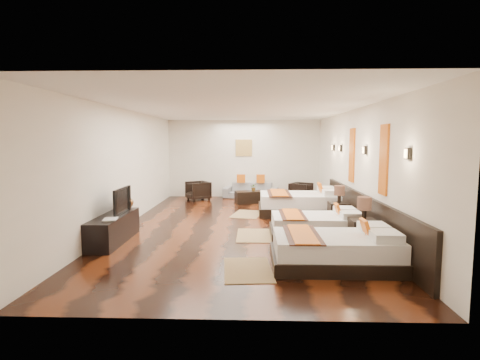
{
  "coord_description": "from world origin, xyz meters",
  "views": [
    {
      "loc": [
        0.31,
        -8.81,
        2.04
      ],
      "look_at": [
        0.01,
        0.15,
        1.1
      ],
      "focal_mm": 27.79,
      "sensor_mm": 36.0,
      "label": 1
    }
  ],
  "objects_px": {
    "book": "(103,220)",
    "tv_console": "(114,229)",
    "armchair_right": "(301,191)",
    "bed_near": "(337,250)",
    "bed_far": "(302,203)",
    "coffee_table": "(251,197)",
    "armchair_left": "(198,191)",
    "figurine": "(125,201)",
    "table_plant": "(254,187)",
    "nightstand_b": "(339,211)",
    "bed_mid": "(317,226)",
    "nightstand_a": "(363,230)",
    "tv": "(118,201)",
    "sofa": "(251,190)"
  },
  "relations": [
    {
      "from": "bed_near",
      "to": "armchair_right",
      "type": "distance_m",
      "value": 6.8
    },
    {
      "from": "bed_near",
      "to": "coffee_table",
      "type": "bearing_deg",
      "value": 103.13
    },
    {
      "from": "book",
      "to": "armchair_left",
      "type": "distance_m",
      "value": 5.99
    },
    {
      "from": "figurine",
      "to": "armchair_left",
      "type": "xyz_separation_m",
      "value": [
        0.93,
        4.66,
        -0.4
      ]
    },
    {
      "from": "coffee_table",
      "to": "nightstand_b",
      "type": "bearing_deg",
      "value": -54.49
    },
    {
      "from": "bed_far",
      "to": "tv_console",
      "type": "xyz_separation_m",
      "value": [
        -4.2,
        -3.05,
        -0.03
      ]
    },
    {
      "from": "nightstand_b",
      "to": "book",
      "type": "xyz_separation_m",
      "value": [
        -4.95,
        -2.28,
        0.23
      ]
    },
    {
      "from": "bed_mid",
      "to": "bed_far",
      "type": "xyz_separation_m",
      "value": [
        0.01,
        2.55,
        0.05
      ]
    },
    {
      "from": "bed_far",
      "to": "armchair_left",
      "type": "distance_m",
      "value": 4.03
    },
    {
      "from": "figurine",
      "to": "table_plant",
      "type": "bearing_deg",
      "value": 55.23
    },
    {
      "from": "bed_mid",
      "to": "tv",
      "type": "distance_m",
      "value": 4.2
    },
    {
      "from": "coffee_table",
      "to": "armchair_left",
      "type": "bearing_deg",
      "value": 162.72
    },
    {
      "from": "bed_near",
      "to": "book",
      "type": "relative_size",
      "value": 6.05
    },
    {
      "from": "bed_near",
      "to": "sofa",
      "type": "distance_m",
      "value": 7.36
    },
    {
      "from": "tv",
      "to": "figurine",
      "type": "bearing_deg",
      "value": 4.33
    },
    {
      "from": "book",
      "to": "armchair_right",
      "type": "xyz_separation_m",
      "value": [
        4.5,
        5.98,
        -0.26
      ]
    },
    {
      "from": "bed_far",
      "to": "figurine",
      "type": "xyz_separation_m",
      "value": [
        -4.2,
        -2.3,
        0.43
      ]
    },
    {
      "from": "bed_far",
      "to": "book",
      "type": "distance_m",
      "value": 5.51
    },
    {
      "from": "armchair_left",
      "to": "coffee_table",
      "type": "distance_m",
      "value": 1.92
    },
    {
      "from": "bed_far",
      "to": "table_plant",
      "type": "height_order",
      "value": "bed_far"
    },
    {
      "from": "book",
      "to": "sofa",
      "type": "xyz_separation_m",
      "value": [
        2.76,
        6.39,
        -0.29
      ]
    },
    {
      "from": "tv_console",
      "to": "book",
      "type": "distance_m",
      "value": 0.58
    },
    {
      "from": "sofa",
      "to": "book",
      "type": "bearing_deg",
      "value": -103.33
    },
    {
      "from": "book",
      "to": "tv",
      "type": "bearing_deg",
      "value": 85.62
    },
    {
      "from": "figurine",
      "to": "armchair_right",
      "type": "bearing_deg",
      "value": 46.42
    },
    {
      "from": "bed_far",
      "to": "coffee_table",
      "type": "distance_m",
      "value": 2.3
    },
    {
      "from": "armchair_right",
      "to": "tv_console",
      "type": "bearing_deg",
      "value": 171.65
    },
    {
      "from": "sofa",
      "to": "armchair_right",
      "type": "relative_size",
      "value": 2.81
    },
    {
      "from": "bed_mid",
      "to": "book",
      "type": "distance_m",
      "value": 4.32
    },
    {
      "from": "bed_near",
      "to": "bed_mid",
      "type": "distance_m",
      "value": 1.82
    },
    {
      "from": "bed_near",
      "to": "sofa",
      "type": "relative_size",
      "value": 1.08
    },
    {
      "from": "book",
      "to": "armchair_right",
      "type": "distance_m",
      "value": 7.49
    },
    {
      "from": "armchair_right",
      "to": "bed_mid",
      "type": "bearing_deg",
      "value": -152.44
    },
    {
      "from": "bed_far",
      "to": "figurine",
      "type": "bearing_deg",
      "value": -151.25
    },
    {
      "from": "figurine",
      "to": "sofa",
      "type": "height_order",
      "value": "figurine"
    },
    {
      "from": "tv_console",
      "to": "table_plant",
      "type": "bearing_deg",
      "value": 59.54
    },
    {
      "from": "nightstand_a",
      "to": "nightstand_b",
      "type": "relative_size",
      "value": 1.03
    },
    {
      "from": "nightstand_b",
      "to": "armchair_left",
      "type": "distance_m",
      "value": 5.41
    },
    {
      "from": "book",
      "to": "tv_console",
      "type": "bearing_deg",
      "value": 90.0
    },
    {
      "from": "bed_mid",
      "to": "armchair_left",
      "type": "height_order",
      "value": "bed_mid"
    },
    {
      "from": "bed_mid",
      "to": "sofa",
      "type": "relative_size",
      "value": 1.01
    },
    {
      "from": "bed_near",
      "to": "figurine",
      "type": "distance_m",
      "value": 4.7
    },
    {
      "from": "bed_near",
      "to": "bed_far",
      "type": "height_order",
      "value": "bed_far"
    },
    {
      "from": "book",
      "to": "table_plant",
      "type": "xyz_separation_m",
      "value": [
        2.86,
        5.37,
        -0.04
      ]
    },
    {
      "from": "nightstand_a",
      "to": "tv",
      "type": "bearing_deg",
      "value": 175.27
    },
    {
      "from": "book",
      "to": "table_plant",
      "type": "height_order",
      "value": "table_plant"
    },
    {
      "from": "bed_far",
      "to": "nightstand_a",
      "type": "height_order",
      "value": "nightstand_a"
    },
    {
      "from": "bed_near",
      "to": "tv",
      "type": "xyz_separation_m",
      "value": [
        -4.15,
        1.47,
        0.55
      ]
    },
    {
      "from": "armchair_right",
      "to": "nightstand_b",
      "type": "bearing_deg",
      "value": -142.06
    },
    {
      "from": "book",
      "to": "coffee_table",
      "type": "bearing_deg",
      "value": 62.7
    }
  ]
}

